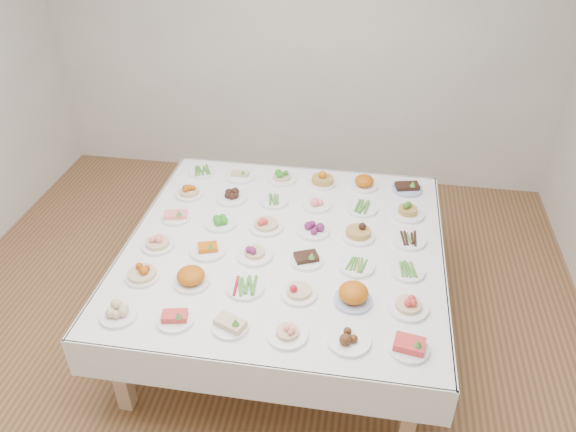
% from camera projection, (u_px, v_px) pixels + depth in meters
% --- Properties ---
extents(room_envelope, '(5.02, 5.02, 2.81)m').
position_uv_depth(room_envelope, '(233.00, 107.00, 3.02)').
color(room_envelope, brown).
rests_on(room_envelope, ground).
extents(display_table, '(2.13, 2.13, 0.75)m').
position_uv_depth(display_table, '(284.00, 252.00, 3.83)').
color(display_table, white).
rests_on(display_table, ground).
extents(dish_0, '(0.21, 0.21, 0.09)m').
position_uv_depth(dish_0, '(118.00, 312.00, 3.20)').
color(dish_0, white).
rests_on(dish_0, display_table).
extents(dish_1, '(0.21, 0.21, 0.09)m').
position_uv_depth(dish_1, '(175.00, 316.00, 3.17)').
color(dish_1, white).
rests_on(dish_1, display_table).
extents(dish_2, '(0.20, 0.20, 0.10)m').
position_uv_depth(dish_2, '(230.00, 323.00, 3.13)').
color(dish_2, white).
rests_on(dish_2, display_table).
extents(dish_3, '(0.22, 0.22, 0.11)m').
position_uv_depth(dish_3, '(287.00, 331.00, 3.07)').
color(dish_3, white).
rests_on(dish_3, display_table).
extents(dish_4, '(0.23, 0.23, 0.09)m').
position_uv_depth(dish_4, '(349.00, 338.00, 3.04)').
color(dish_4, white).
rests_on(dish_4, display_table).
extents(dish_5, '(0.22, 0.22, 0.10)m').
position_uv_depth(dish_5, '(409.00, 344.00, 2.99)').
color(dish_5, white).
rests_on(dish_5, display_table).
extents(dish_6, '(0.21, 0.21, 0.12)m').
position_uv_depth(dish_6, '(141.00, 271.00, 3.47)').
color(dish_6, white).
rests_on(dish_6, display_table).
extents(dish_7, '(0.23, 0.23, 0.13)m').
position_uv_depth(dish_7, '(191.00, 276.00, 3.43)').
color(dish_7, white).
rests_on(dish_7, display_table).
extents(dish_8, '(0.23, 0.23, 0.05)m').
position_uv_depth(dish_8, '(245.00, 287.00, 3.40)').
color(dish_8, white).
rests_on(dish_8, display_table).
extents(dish_9, '(0.22, 0.22, 0.11)m').
position_uv_depth(dish_9, '(299.00, 289.00, 3.35)').
color(dish_9, white).
rests_on(dish_9, display_table).
extents(dish_10, '(0.23, 0.23, 0.13)m').
position_uv_depth(dish_10, '(353.00, 294.00, 3.29)').
color(dish_10, '#4C66B2').
rests_on(dish_10, display_table).
extents(dish_11, '(0.23, 0.23, 0.13)m').
position_uv_depth(dish_11, '(409.00, 302.00, 3.24)').
color(dish_11, white).
rests_on(dish_11, display_table).
extents(dish_12, '(0.21, 0.21, 0.12)m').
position_uv_depth(dish_12, '(157.00, 241.00, 3.74)').
color(dish_12, white).
rests_on(dish_12, display_table).
extents(dish_13, '(0.24, 0.24, 0.09)m').
position_uv_depth(dish_13, '(208.00, 248.00, 3.70)').
color(dish_13, white).
rests_on(dish_13, display_table).
extents(dish_14, '(0.24, 0.24, 0.13)m').
position_uv_depth(dish_14, '(255.00, 250.00, 3.65)').
color(dish_14, white).
rests_on(dish_14, display_table).
extents(dish_15, '(0.21, 0.21, 0.10)m').
position_uv_depth(dish_15, '(306.00, 257.00, 3.61)').
color(dish_15, white).
rests_on(dish_15, display_table).
extents(dish_16, '(0.22, 0.22, 0.05)m').
position_uv_depth(dish_16, '(357.00, 266.00, 3.58)').
color(dish_16, white).
rests_on(dish_16, display_table).
extents(dish_17, '(0.22, 0.22, 0.05)m').
position_uv_depth(dish_17, '(407.00, 271.00, 3.53)').
color(dish_17, white).
rests_on(dish_17, display_table).
extents(dish_18, '(0.20, 0.20, 0.10)m').
position_uv_depth(dish_18, '(176.00, 214.00, 4.02)').
color(dish_18, white).
rests_on(dish_18, display_table).
extents(dish_19, '(0.23, 0.23, 0.09)m').
position_uv_depth(dish_19, '(220.00, 220.00, 3.96)').
color(dish_19, white).
rests_on(dish_19, display_table).
extents(dish_20, '(0.23, 0.23, 0.14)m').
position_uv_depth(dish_20, '(266.00, 221.00, 3.91)').
color(dish_20, white).
rests_on(dish_20, display_table).
extents(dish_21, '(0.23, 0.23, 0.09)m').
position_uv_depth(dish_21, '(313.00, 228.00, 3.88)').
color(dish_21, white).
rests_on(dish_21, display_table).
extents(dish_22, '(0.23, 0.23, 0.14)m').
position_uv_depth(dish_22, '(359.00, 230.00, 3.82)').
color(dish_22, white).
rests_on(dish_22, display_table).
extents(dish_23, '(0.23, 0.23, 0.05)m').
position_uv_depth(dish_23, '(409.00, 239.00, 3.80)').
color(dish_23, white).
rests_on(dish_23, display_table).
extents(dish_24, '(0.21, 0.21, 0.12)m').
position_uv_depth(dish_24, '(189.00, 190.00, 4.27)').
color(dish_24, white).
rests_on(dish_24, display_table).
extents(dish_25, '(0.23, 0.23, 0.09)m').
position_uv_depth(dish_25, '(232.00, 195.00, 4.23)').
color(dish_25, white).
rests_on(dish_25, display_table).
extents(dish_26, '(0.21, 0.21, 0.05)m').
position_uv_depth(dish_26, '(274.00, 201.00, 4.21)').
color(dish_26, white).
rests_on(dish_26, display_table).
extents(dish_27, '(0.21, 0.21, 0.08)m').
position_uv_depth(dish_27, '(316.00, 203.00, 4.15)').
color(dish_27, white).
rests_on(dish_27, display_table).
extents(dish_28, '(0.23, 0.23, 0.06)m').
position_uv_depth(dish_28, '(362.00, 207.00, 4.12)').
color(dish_28, white).
rests_on(dish_28, display_table).
extents(dish_29, '(0.24, 0.24, 0.13)m').
position_uv_depth(dish_29, '(408.00, 209.00, 4.04)').
color(dish_29, white).
rests_on(dish_29, display_table).
extents(dish_30, '(0.20, 0.20, 0.05)m').
position_uv_depth(dish_30, '(202.00, 172.00, 4.56)').
color(dish_30, white).
rests_on(dish_30, display_table).
extents(dish_31, '(0.24, 0.24, 0.09)m').
position_uv_depth(dish_31, '(240.00, 174.00, 4.50)').
color(dish_31, white).
rests_on(dish_31, display_table).
extents(dish_32, '(0.22, 0.22, 0.13)m').
position_uv_depth(dish_32, '(282.00, 174.00, 4.45)').
color(dish_32, white).
rests_on(dish_32, display_table).
extents(dish_33, '(0.20, 0.20, 0.13)m').
position_uv_depth(dish_33, '(323.00, 178.00, 4.40)').
color(dish_33, white).
rests_on(dish_33, display_table).
extents(dish_34, '(0.21, 0.21, 0.11)m').
position_uv_depth(dish_34, '(364.00, 182.00, 4.37)').
color(dish_34, white).
rests_on(dish_34, display_table).
extents(dish_35, '(0.23, 0.23, 0.11)m').
position_uv_depth(dish_35, '(407.00, 186.00, 4.33)').
color(dish_35, '#4C66B2').
rests_on(dish_35, display_table).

